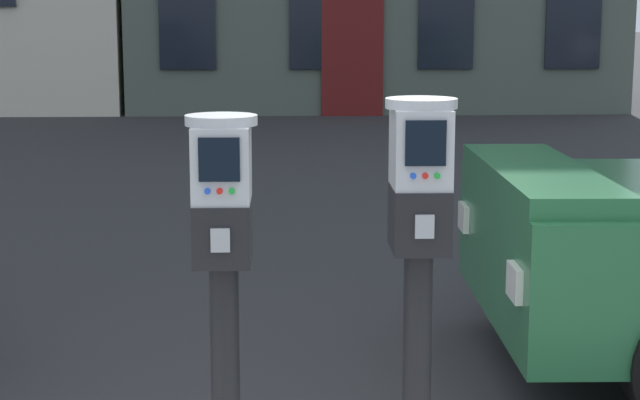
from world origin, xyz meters
TOP-DOWN VIEW (x-y plane):
  - parking_meter_near_kerb at (-0.35, -0.13)m, footprint 0.22×0.25m
  - parking_meter_twin_adjacent at (0.24, -0.13)m, footprint 0.22×0.25m

SIDE VIEW (x-z plane):
  - parking_meter_near_kerb at x=-0.35m, z-range 0.38..1.63m
  - parking_meter_twin_adjacent at x=0.24m, z-range 0.39..1.69m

